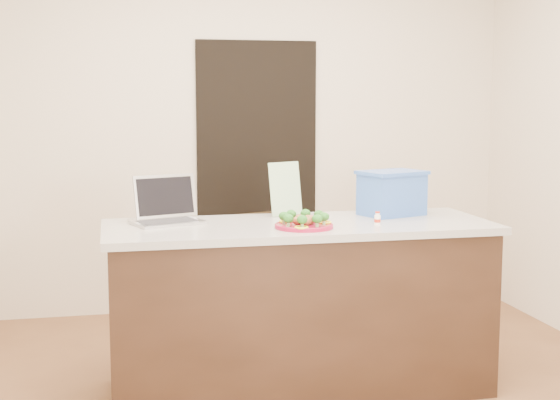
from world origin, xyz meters
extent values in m
plane|color=beige|center=(0.00, 2.00, 1.35)|extent=(4.00, 0.00, 4.00)
plane|color=beige|center=(0.00, -2.00, 1.35)|extent=(4.00, 0.00, 4.00)
cube|color=black|center=(0.10, 1.98, 1.00)|extent=(0.90, 0.02, 2.00)
cube|color=black|center=(0.00, 0.25, 0.44)|extent=(2.00, 0.70, 0.88)
cube|color=beige|center=(0.00, 0.25, 0.90)|extent=(2.06, 0.76, 0.04)
cylinder|color=maroon|center=(-0.01, 0.10, 0.93)|extent=(0.30, 0.30, 0.02)
torus|color=maroon|center=(-0.01, 0.10, 0.94)|extent=(0.30, 0.30, 0.01)
sphere|color=brown|center=(-0.01, 0.10, 0.96)|extent=(0.04, 0.04, 0.04)
sphere|color=brown|center=(0.00, 0.06, 0.96)|extent=(0.04, 0.04, 0.04)
sphere|color=brown|center=(0.03, 0.09, 0.96)|extent=(0.04, 0.04, 0.04)
sphere|color=brown|center=(0.01, 0.13, 0.96)|extent=(0.04, 0.04, 0.04)
sphere|color=brown|center=(-0.03, 0.13, 0.96)|extent=(0.04, 0.04, 0.04)
sphere|color=brown|center=(-0.05, 0.10, 0.96)|extent=(0.04, 0.04, 0.04)
ellipsoid|color=#184D14|center=(-0.06, 0.19, 0.98)|extent=(0.05, 0.05, 0.04)
ellipsoid|color=#184D14|center=(-0.11, 0.13, 0.98)|extent=(0.05, 0.05, 0.04)
ellipsoid|color=#184D14|center=(-0.11, 0.05, 0.98)|extent=(0.05, 0.05, 0.04)
ellipsoid|color=#184D14|center=(-0.05, 0.00, 0.98)|extent=(0.05, 0.05, 0.04)
ellipsoid|color=#184D14|center=(0.03, 0.01, 0.98)|extent=(0.05, 0.05, 0.04)
ellipsoid|color=#184D14|center=(0.08, 0.07, 0.98)|extent=(0.05, 0.05, 0.04)
ellipsoid|color=#184D14|center=(0.08, 0.14, 0.98)|extent=(0.05, 0.05, 0.04)
ellipsoid|color=#184D14|center=(0.02, 0.20, 0.98)|extent=(0.05, 0.05, 0.04)
torus|color=yellow|center=(-0.09, 0.19, 0.94)|extent=(0.07, 0.07, 0.01)
torus|color=yellow|center=(-0.05, -0.01, 0.94)|extent=(0.07, 0.07, 0.01)
torus|color=yellow|center=(0.10, 0.12, 0.94)|extent=(0.07, 0.07, 0.01)
cube|color=white|center=(-0.04, 0.08, 0.92)|extent=(0.16, 0.16, 0.01)
cube|color=silver|center=(-0.06, 0.06, 0.93)|extent=(0.09, 0.12, 0.00)
cube|color=silver|center=(-0.06, 0.13, 0.93)|extent=(0.06, 0.06, 0.00)
cube|color=white|center=(-0.01, 0.03, 0.93)|extent=(0.06, 0.09, 0.01)
cube|color=silver|center=(-0.01, 0.13, 0.93)|extent=(0.06, 0.10, 0.00)
cylinder|color=white|center=(0.39, 0.11, 0.95)|extent=(0.03, 0.03, 0.05)
cylinder|color=white|center=(0.39, 0.11, 0.98)|extent=(0.02, 0.02, 0.01)
cylinder|color=red|center=(0.39, 0.11, 0.99)|extent=(0.02, 0.02, 0.01)
cylinder|color=red|center=(0.39, 0.11, 0.94)|extent=(0.03, 0.03, 0.02)
cube|color=#B0B0B4|center=(-0.69, 0.38, 0.93)|extent=(0.41, 0.34, 0.02)
cube|color=#B0B0B4|center=(-0.69, 0.51, 1.05)|extent=(0.35, 0.17, 0.23)
cube|color=black|center=(-0.69, 0.50, 1.05)|extent=(0.32, 0.15, 0.20)
cube|color=#2A292C|center=(-0.69, 0.37, 0.94)|extent=(0.34, 0.26, 0.00)
cube|color=silver|center=(-0.01, 0.54, 1.07)|extent=(0.21, 0.13, 0.30)
cube|color=#3059B0|center=(0.58, 0.42, 1.04)|extent=(0.39, 0.33, 0.23)
cube|color=#3059B0|center=(0.58, 0.42, 1.16)|extent=(0.41, 0.36, 0.02)
cube|color=black|center=(-0.05, 0.88, 0.41)|extent=(0.48, 0.48, 0.04)
cube|color=black|center=(-0.05, 1.05, 0.64)|extent=(0.37, 0.15, 0.44)
cylinder|color=black|center=(-0.22, 0.71, 0.20)|extent=(0.03, 0.03, 0.41)
cylinder|color=black|center=(0.11, 0.71, 0.20)|extent=(0.03, 0.03, 0.41)
cylinder|color=black|center=(-0.22, 1.04, 0.20)|extent=(0.03, 0.03, 0.41)
cylinder|color=black|center=(0.11, 1.04, 0.20)|extent=(0.03, 0.03, 0.41)
camera|label=1|loc=(-0.98, -3.72, 1.58)|focal=50.00mm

